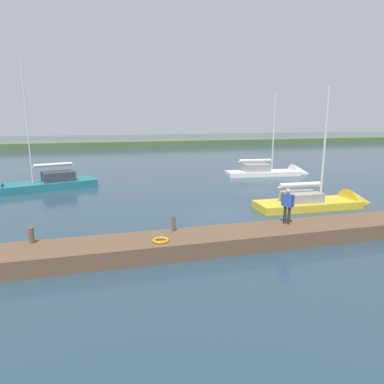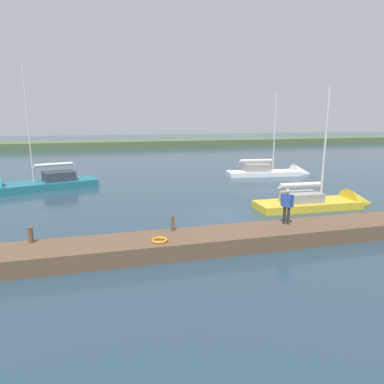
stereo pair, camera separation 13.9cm
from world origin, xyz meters
name	(u,v)px [view 2 (the right image)]	position (x,y,z in m)	size (l,w,h in m)	color
ground_plane	(223,217)	(0.00, 0.00, 0.00)	(200.00, 200.00, 0.00)	#263D4C
far_shoreline	(135,147)	(0.00, -50.85, 0.00)	(180.00, 8.00, 2.40)	#4C603D
dock_pier	(258,236)	(0.00, 4.52, 0.36)	(25.02, 2.13, 0.71)	brown
mooring_post_near	(173,223)	(3.75, 3.77, 1.04)	(0.17, 0.17, 0.67)	brown
mooring_post_far	(31,235)	(9.51, 3.77, 1.03)	(0.20, 0.20, 0.64)	brown
life_ring_buoy	(159,240)	(4.54, 4.94, 0.76)	(0.66, 0.66, 0.10)	orange
sailboat_inner_slip	(276,173)	(-10.15, -12.51, 0.16)	(8.73, 3.06, 8.95)	white
sailboat_near_dock	(25,188)	(12.49, -10.73, 0.20)	(9.59, 5.07, 10.74)	#1E6B75
sailboat_behind_pier	(327,205)	(-7.16, -0.38, 0.14)	(8.15, 2.33, 8.47)	gold
person_on_dock	(287,204)	(-1.59, 4.16, 1.68)	(0.44, 0.54, 1.68)	#28282D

